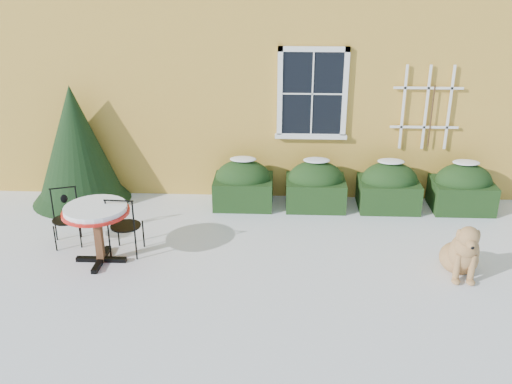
{
  "coord_description": "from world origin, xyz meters",
  "views": [
    {
      "loc": [
        0.36,
        -6.97,
        4.21
      ],
      "look_at": [
        0.0,
        1.0,
        0.9
      ],
      "focal_mm": 40.0,
      "sensor_mm": 36.0,
      "label": 1
    }
  ],
  "objects_px": {
    "bistro_table": "(96,216)",
    "patio_chair_near": "(125,225)",
    "patio_chair_far": "(66,217)",
    "evergreen_shrub": "(78,156)",
    "dog": "(462,253)"
  },
  "relations": [
    {
      "from": "patio_chair_near",
      "to": "dog",
      "type": "height_order",
      "value": "patio_chair_near"
    },
    {
      "from": "evergreen_shrub",
      "to": "dog",
      "type": "bearing_deg",
      "value": -21.19
    },
    {
      "from": "evergreen_shrub",
      "to": "patio_chair_near",
      "type": "relative_size",
      "value": 2.24
    },
    {
      "from": "evergreen_shrub",
      "to": "patio_chair_near",
      "type": "height_order",
      "value": "evergreen_shrub"
    },
    {
      "from": "bistro_table",
      "to": "patio_chair_near",
      "type": "bearing_deg",
      "value": 38.49
    },
    {
      "from": "bistro_table",
      "to": "patio_chair_far",
      "type": "height_order",
      "value": "bistro_table"
    },
    {
      "from": "bistro_table",
      "to": "patio_chair_far",
      "type": "relative_size",
      "value": 1.09
    },
    {
      "from": "evergreen_shrub",
      "to": "patio_chair_far",
      "type": "bearing_deg",
      "value": -78.56
    },
    {
      "from": "patio_chair_far",
      "to": "dog",
      "type": "relative_size",
      "value": 0.93
    },
    {
      "from": "bistro_table",
      "to": "patio_chair_near",
      "type": "distance_m",
      "value": 0.49
    },
    {
      "from": "evergreen_shrub",
      "to": "patio_chair_near",
      "type": "bearing_deg",
      "value": -56.15
    },
    {
      "from": "patio_chair_far",
      "to": "dog",
      "type": "xyz_separation_m",
      "value": [
        5.91,
        -0.72,
        -0.1
      ]
    },
    {
      "from": "bistro_table",
      "to": "patio_chair_near",
      "type": "relative_size",
      "value": 1.01
    },
    {
      "from": "evergreen_shrub",
      "to": "patio_chair_near",
      "type": "distance_m",
      "value": 2.46
    },
    {
      "from": "patio_chair_near",
      "to": "patio_chair_far",
      "type": "height_order",
      "value": "patio_chair_near"
    }
  ]
}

